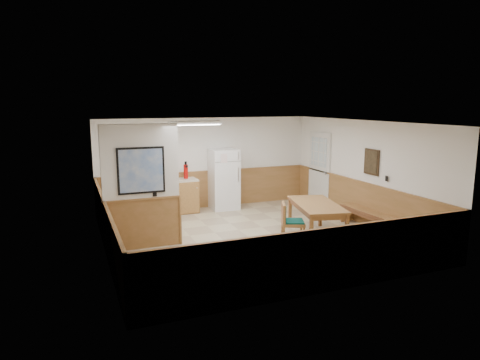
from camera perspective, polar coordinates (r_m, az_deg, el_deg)
name	(u,v)px	position (r m, az deg, el deg)	size (l,w,h in m)	color
ground	(249,237)	(9.46, 1.16, -7.62)	(6.00, 6.00, 0.00)	tan
ceiling	(249,122)	(9.01, 1.22, 7.69)	(6.00, 6.00, 0.02)	silver
back_wall	(207,163)	(11.93, -4.49, 2.28)	(6.00, 0.02, 2.50)	white
right_wall	(364,173)	(10.67, 16.17, 0.95)	(0.02, 6.00, 2.50)	white
left_wall	(102,192)	(8.45, -17.86, -1.53)	(0.02, 6.00, 2.50)	white
wainscot_back	(207,190)	(12.04, -4.41, -1.27)	(6.00, 0.04, 1.00)	#A87343
wainscot_right	(361,203)	(10.80, 15.89, -2.99)	(0.04, 6.00, 1.00)	#A87343
wainscot_left	(106,230)	(8.63, -17.45, -6.40)	(0.04, 6.00, 1.00)	#A87343
partition_wall	(141,188)	(8.73, -13.04, -1.05)	(1.50, 0.20, 2.50)	white
kitchen_counter	(167,196)	(11.46, -9.72, -2.18)	(2.20, 0.61, 1.00)	#B07D3E
exterior_door	(319,170)	(12.22, 10.51, 1.38)	(0.07, 1.02, 2.15)	white
kitchen_window	(129,156)	(11.42, -14.58, 3.13)	(0.80, 0.04, 1.00)	white
wall_painting	(371,162)	(10.38, 17.12, 2.32)	(0.04, 0.50, 0.60)	#332414
fluorescent_fixture	(195,123)	(9.97, -6.03, 7.58)	(1.20, 0.30, 0.09)	white
refrigerator	(224,179)	(11.77, -2.17, 0.11)	(0.75, 0.73, 1.66)	white
dining_table	(317,208)	(9.45, 10.18, -3.66)	(1.24, 1.88, 0.75)	#AC803F
dining_bench	(369,215)	(10.33, 16.86, -4.51)	(0.41, 1.74, 0.45)	#AC803F
dining_chair	(289,220)	(9.03, 6.51, -5.28)	(0.77, 0.66, 0.85)	#AC803F
fire_extinguisher	(186,171)	(11.51, -7.23, 1.19)	(0.14, 0.14, 0.46)	#B40C09
soap_bottle	(130,178)	(11.19, -14.47, 0.22)	(0.07, 0.07, 0.23)	#167C23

